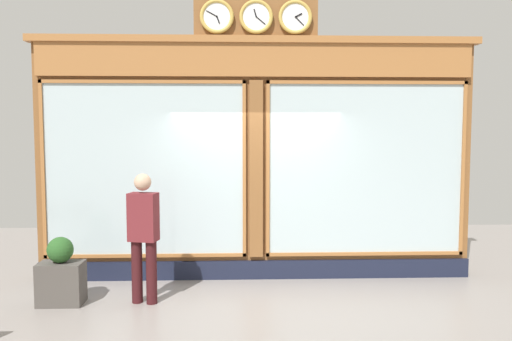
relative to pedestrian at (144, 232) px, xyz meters
The scene contains 4 objects.
shop_facade 2.10m from the pedestrian, 141.80° to the right, with size 6.61×0.42×4.21m.
pedestrian is the anchor object (origin of this frame).
planter_box 1.25m from the pedestrian, ahead, with size 0.56×0.36×0.55m, color #4C4742.
planter_shrub 1.09m from the pedestrian, ahead, with size 0.33×0.33×0.33m, color #285623.
Camera 1 is at (0.28, 7.60, 2.25)m, focal length 35.97 mm.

